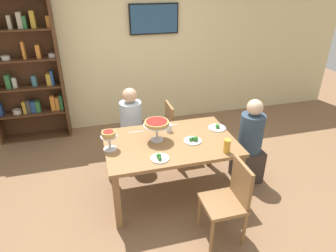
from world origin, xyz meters
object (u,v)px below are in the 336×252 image
object	(u,v)px
chair_near_right	(230,198)
salad_plate_near_diner	(193,140)
chair_far_right	(177,128)
cutlery_knife_near	(171,125)
dining_table	(170,148)
cutlery_fork_near	(137,132)
beer_glass_amber_tall	(227,146)
water_glass_clear_near	(169,128)
salad_plate_far_diner	(217,127)
deep_dish_pizza_stand	(157,125)
television	(154,19)
bookshelf	(25,73)
diner_head_east	(249,147)
personal_pizza_stand	(109,137)
salad_plate_spare	(160,158)
diner_far_left	(132,132)

from	to	relation	value
chair_near_right	salad_plate_near_diner	distance (m)	0.81
chair_far_right	cutlery_knife_near	bearing A→B (deg)	-27.11
dining_table	cutlery_fork_near	size ratio (longest dim) A/B	8.44
beer_glass_amber_tall	water_glass_clear_near	size ratio (longest dim) A/B	1.70
beer_glass_amber_tall	chair_near_right	bearing A→B (deg)	-108.21
salad_plate_far_diner	dining_table	bearing A→B (deg)	-167.13
chair_far_right	salad_plate_far_diner	xyz separation A→B (m)	(0.35, -0.61, 0.27)
salad_plate_near_diner	deep_dish_pizza_stand	bearing A→B (deg)	160.77
television	cutlery_knife_near	world-z (taller)	television
dining_table	bookshelf	xyz separation A→B (m)	(-1.79, 2.01, 0.46)
diner_head_east	chair_far_right	bearing A→B (deg)	-45.52
deep_dish_pizza_stand	personal_pizza_stand	bearing A→B (deg)	-173.83
salad_plate_far_diner	water_glass_clear_near	distance (m)	0.61
dining_table	diner_head_east	world-z (taller)	diner_head_east
dining_table	beer_glass_amber_tall	world-z (taller)	beer_glass_amber_tall
cutlery_knife_near	television	bearing A→B (deg)	-105.65
diner_head_east	salad_plate_near_diner	bearing A→B (deg)	5.28
bookshelf	chair_far_right	bearing A→B (deg)	-30.76
diner_head_east	cutlery_knife_near	bearing A→B (deg)	-22.16
chair_near_right	beer_glass_amber_tall	size ratio (longest dim) A/B	5.56
chair_far_right	personal_pizza_stand	distance (m)	1.33
chair_near_right	beer_glass_amber_tall	distance (m)	0.57
personal_pizza_stand	salad_plate_near_diner	bearing A→B (deg)	-4.81
personal_pizza_stand	salad_plate_far_diner	size ratio (longest dim) A/B	1.02
television	cutlery_knife_near	size ratio (longest dim) A/B	4.54
dining_table	salad_plate_spare	distance (m)	0.41
diner_head_east	deep_dish_pizza_stand	distance (m)	1.29
chair_near_right	diner_far_left	bearing A→B (deg)	24.12
dining_table	television	world-z (taller)	television
bookshelf	cutlery_fork_near	distance (m)	2.26
television	personal_pizza_stand	size ratio (longest dim) A/B	3.61
television	diner_head_east	size ratio (longest dim) A/B	0.71
cutlery_fork_near	television	bearing A→B (deg)	-106.41
dining_table	salad_plate_far_diner	xyz separation A→B (m)	(0.66, 0.15, 0.11)
television	diner_far_left	size ratio (longest dim) A/B	0.71
salad_plate_spare	cutlery_knife_near	world-z (taller)	salad_plate_spare
television	cutlery_knife_near	bearing A→B (deg)	-96.33
dining_table	salad_plate_near_diner	distance (m)	0.29
deep_dish_pizza_stand	bookshelf	bearing A→B (deg)	130.15
diner_far_left	water_glass_clear_near	size ratio (longest dim) A/B	12.45
salad_plate_far_diner	television	bearing A→B (deg)	100.23
diner_far_left	deep_dish_pizza_stand	size ratio (longest dim) A/B	3.70
personal_pizza_stand	diner_head_east	bearing A→B (deg)	-0.18
salad_plate_near_diner	cutlery_fork_near	world-z (taller)	salad_plate_near_diner
salad_plate_far_diner	cutlery_knife_near	bearing A→B (deg)	156.83
chair_near_right	deep_dish_pizza_stand	distance (m)	1.14
bookshelf	deep_dish_pizza_stand	bearing A→B (deg)	-49.85
television	personal_pizza_stand	world-z (taller)	television
deep_dish_pizza_stand	salad_plate_far_diner	bearing A→B (deg)	6.23
cutlery_knife_near	water_glass_clear_near	bearing A→B (deg)	57.40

